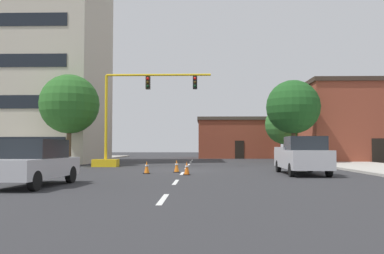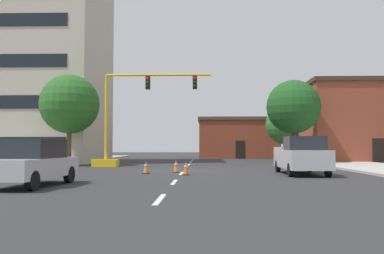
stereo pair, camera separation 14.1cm
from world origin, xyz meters
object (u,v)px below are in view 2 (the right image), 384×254
(traffic_cone_roadside_b, at_px, (186,168))
(traffic_cone_roadside_c, at_px, (146,167))
(sedan_silver_near_left, at_px, (32,162))
(traffic_cone_roadside_a, at_px, (176,166))
(pickup_truck_silver, at_px, (301,156))
(tree_right_far, at_px, (286,125))
(tree_right_mid, at_px, (293,107))
(tree_left_near, at_px, (70,104))
(traffic_signal_gantry, at_px, (120,136))

(traffic_cone_roadside_b, bearing_deg, traffic_cone_roadside_c, 156.92)
(sedan_silver_near_left, distance_m, traffic_cone_roadside_a, 9.59)
(pickup_truck_silver, height_order, sedan_silver_near_left, pickup_truck_silver)
(sedan_silver_near_left, bearing_deg, tree_right_far, 63.06)
(tree_right_mid, xyz_separation_m, traffic_cone_roadside_b, (-8.62, -13.93, -4.53))
(tree_left_near, bearing_deg, traffic_cone_roadside_a, -41.66)
(tree_right_mid, xyz_separation_m, traffic_cone_roadside_c, (-10.84, -12.99, -4.53))
(traffic_cone_roadside_a, xyz_separation_m, traffic_cone_roadside_c, (-1.55, -1.16, -0.02))
(traffic_signal_gantry, bearing_deg, traffic_cone_roadside_a, -54.95)
(tree_right_far, bearing_deg, tree_right_mid, -97.55)
(pickup_truck_silver, relative_size, traffic_cone_roadside_c, 7.79)
(tree_right_mid, xyz_separation_m, traffic_cone_roadside_a, (-9.28, -11.83, -4.51))
(traffic_cone_roadside_a, bearing_deg, traffic_cone_roadside_c, -143.30)
(tree_left_near, distance_m, sedan_silver_near_left, 17.04)
(tree_left_near, relative_size, traffic_cone_roadside_a, 9.62)
(pickup_truck_silver, height_order, traffic_cone_roadside_a, pickup_truck_silver)
(tree_right_mid, bearing_deg, traffic_cone_roadside_c, -129.84)
(tree_right_far, xyz_separation_m, pickup_truck_silver, (-3.91, -23.59, -2.93))
(tree_right_far, height_order, pickup_truck_silver, tree_right_far)
(tree_right_far, xyz_separation_m, traffic_cone_roadside_a, (-10.64, -22.07, -3.55))
(tree_right_mid, xyz_separation_m, pickup_truck_silver, (-2.55, -13.35, -3.90))
(traffic_signal_gantry, bearing_deg, traffic_cone_roadside_b, -58.77)
(traffic_signal_gantry, xyz_separation_m, pickup_truck_silver, (11.26, -7.98, -1.24))
(traffic_signal_gantry, relative_size, tree_left_near, 1.22)
(sedan_silver_near_left, height_order, traffic_cone_roadside_b, sedan_silver_near_left)
(traffic_signal_gantry, bearing_deg, tree_left_near, 162.33)
(tree_right_far, bearing_deg, traffic_cone_roadside_c, -117.70)
(tree_right_far, distance_m, pickup_truck_silver, 24.09)
(tree_left_near, xyz_separation_m, sedan_silver_near_left, (4.00, -16.11, -3.86))
(pickup_truck_silver, xyz_separation_m, traffic_cone_roadside_a, (-6.73, 1.52, -0.62))
(tree_left_near, bearing_deg, traffic_signal_gantry, -17.67)
(traffic_signal_gantry, relative_size, tree_right_mid, 1.20)
(pickup_truck_silver, height_order, traffic_cone_roadside_b, pickup_truck_silver)
(sedan_silver_near_left, bearing_deg, traffic_cone_roadside_a, 59.98)
(tree_right_mid, distance_m, traffic_cone_roadside_b, 17.00)
(tree_left_near, height_order, pickup_truck_silver, tree_left_near)
(tree_right_far, distance_m, sedan_silver_near_left, 34.19)
(tree_right_mid, distance_m, traffic_cone_roadside_a, 15.70)
(tree_right_far, bearing_deg, traffic_signal_gantry, -134.20)
(traffic_cone_roadside_b, relative_size, traffic_cone_roadside_c, 1.02)
(pickup_truck_silver, xyz_separation_m, traffic_cone_roadside_b, (-6.07, -0.58, -0.63))
(tree_left_near, distance_m, tree_right_mid, 18.51)
(tree_left_near, distance_m, pickup_truck_silver, 18.50)
(tree_right_far, bearing_deg, traffic_cone_roadside_a, -115.74)
(tree_right_far, distance_m, tree_right_mid, 10.37)
(traffic_cone_roadside_a, height_order, traffic_cone_roadside_b, traffic_cone_roadside_a)
(traffic_cone_roadside_c, bearing_deg, traffic_cone_roadside_b, -23.08)
(traffic_signal_gantry, bearing_deg, traffic_cone_roadside_c, -68.65)
(pickup_truck_silver, bearing_deg, tree_right_mid, 79.17)
(pickup_truck_silver, bearing_deg, tree_right_far, 80.59)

